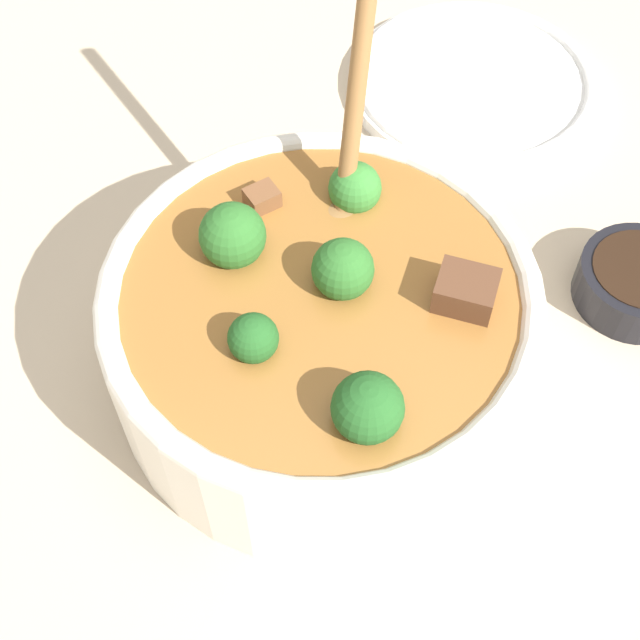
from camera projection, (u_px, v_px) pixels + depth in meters
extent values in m
plane|color=#C6B293|center=(320.00, 373.00, 0.62)|extent=(4.00, 4.00, 0.00)
cylinder|color=white|center=(320.00, 336.00, 0.58)|extent=(0.28, 0.28, 0.09)
torus|color=white|center=(320.00, 294.00, 0.54)|extent=(0.28, 0.28, 0.02)
cylinder|color=#9E662D|center=(320.00, 321.00, 0.57)|extent=(0.25, 0.25, 0.06)
sphere|color=#235B23|center=(253.00, 338.00, 0.51)|extent=(0.03, 0.03, 0.03)
cylinder|color=#6B9956|center=(255.00, 358.00, 0.53)|extent=(0.01, 0.01, 0.01)
sphere|color=#2D6B28|center=(341.00, 266.00, 0.54)|extent=(0.04, 0.04, 0.04)
cylinder|color=#6B9956|center=(340.00, 293.00, 0.56)|extent=(0.01, 0.01, 0.02)
sphere|color=#235B23|center=(368.00, 408.00, 0.48)|extent=(0.04, 0.04, 0.04)
cylinder|color=#6B9956|center=(365.00, 433.00, 0.51)|extent=(0.01, 0.01, 0.02)
sphere|color=#387F33|center=(355.00, 188.00, 0.58)|extent=(0.04, 0.04, 0.04)
cylinder|color=#6B9956|center=(354.00, 214.00, 0.60)|extent=(0.01, 0.01, 0.02)
sphere|color=#2D6B28|center=(232.00, 236.00, 0.55)|extent=(0.04, 0.04, 0.04)
cylinder|color=#6B9956|center=(236.00, 266.00, 0.57)|extent=(0.01, 0.01, 0.02)
cube|color=brown|center=(465.00, 294.00, 0.53)|extent=(0.05, 0.05, 0.03)
cube|color=brown|center=(264.00, 198.00, 0.58)|extent=(0.02, 0.02, 0.02)
ellipsoid|color=olive|center=(343.00, 214.00, 0.58)|extent=(0.04, 0.03, 0.01)
cylinder|color=olive|center=(360.00, 58.00, 0.53)|extent=(0.07, 0.08, 0.19)
cylinder|color=black|center=(637.00, 283.00, 0.65)|extent=(0.09, 0.09, 0.03)
cylinder|color=white|center=(474.00, 84.00, 0.78)|extent=(0.22, 0.22, 0.01)
torus|color=white|center=(475.00, 79.00, 0.78)|extent=(0.21, 0.21, 0.01)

